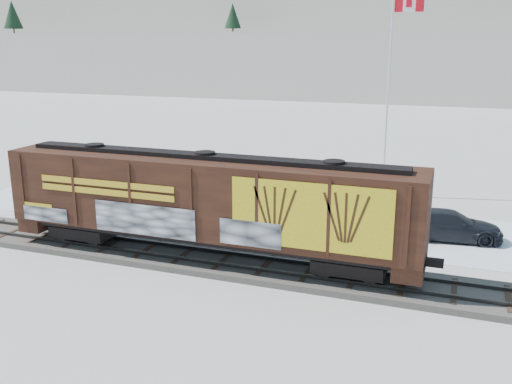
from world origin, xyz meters
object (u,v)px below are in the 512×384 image
at_px(flagpole, 388,123).
at_px(car_dark, 450,225).
at_px(car_silver, 121,188).
at_px(hopper_railcar, 206,200).
at_px(car_white, 292,210).

relative_size(flagpole, car_dark, 2.48).
xyz_separation_m(car_silver, car_dark, (20.08, -0.54, -0.08)).
relative_size(hopper_railcar, car_white, 3.82).
height_order(hopper_railcar, car_white, hopper_railcar).
bearing_deg(flagpole, hopper_railcar, -111.63).
xyz_separation_m(flagpole, car_dark, (4.40, -7.75, -4.10)).
distance_m(flagpole, car_silver, 17.72).
relative_size(flagpole, car_white, 2.56).
height_order(hopper_railcar, flagpole, flagpole).
bearing_deg(car_dark, car_white, 85.15).
relative_size(hopper_railcar, flagpole, 1.49).
distance_m(hopper_railcar, car_dark, 12.87).
bearing_deg(hopper_railcar, car_silver, 141.14).
bearing_deg(car_dark, flagpole, 22.01).
bearing_deg(flagpole, car_dark, -60.42).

